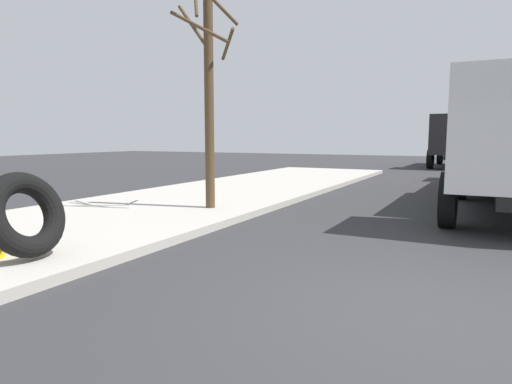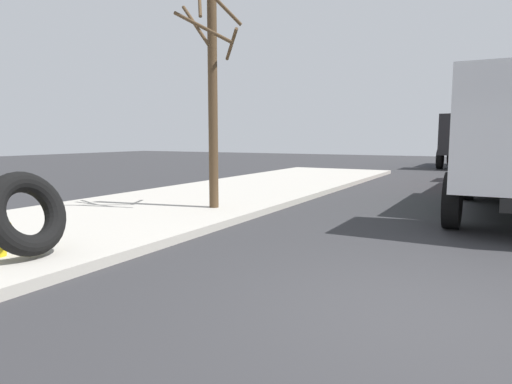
{
  "view_description": "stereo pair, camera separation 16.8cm",
  "coord_description": "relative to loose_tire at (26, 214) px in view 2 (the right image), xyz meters",
  "views": [
    {
      "loc": [
        -4.49,
        -0.49,
        1.77
      ],
      "look_at": [
        1.68,
        2.66,
        0.92
      ],
      "focal_mm": 31.51,
      "sensor_mm": 36.0,
      "label": 1
    },
    {
      "loc": [
        -4.41,
        -0.64,
        1.77
      ],
      "look_at": [
        1.68,
        2.66,
        0.92
      ],
      "focal_mm": 31.51,
      "sensor_mm": 36.0,
      "label": 2
    }
  ],
  "objects": [
    {
      "name": "sidewalk_curb",
      "position": [
        0.66,
        1.6,
        -0.68
      ],
      "size": [
        36.0,
        5.0,
        0.15
      ],
      "primitive_type": "cube",
      "color": "#ADA89E",
      "rests_on": "ground"
    },
    {
      "name": "ground_plane",
      "position": [
        0.66,
        -4.9,
        -0.75
      ],
      "size": [
        80.0,
        80.0,
        0.0
      ],
      "primitive_type": "plane",
      "color": "#2D2D30"
    },
    {
      "name": "bare_tree",
      "position": [
        4.8,
        0.21,
        1.95
      ],
      "size": [
        1.47,
        1.4,
        4.99
      ],
      "color": "#4C3823",
      "rests_on": "sidewalk_curb"
    },
    {
      "name": "loose_tire",
      "position": [
        0.0,
        0.0,
        0.0
      ],
      "size": [
        1.2,
        0.71,
        1.2
      ],
      "primitive_type": "torus",
      "rotation": [
        1.23,
        0.0,
        0.04
      ],
      "color": "black",
      "rests_on": "sidewalk_curb"
    },
    {
      "name": "dump_truck_blue",
      "position": [
        25.25,
        -3.93,
        0.86
      ],
      "size": [
        7.06,
        2.93,
        3.0
      ],
      "color": "#1E3899",
      "rests_on": "ground"
    }
  ]
}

